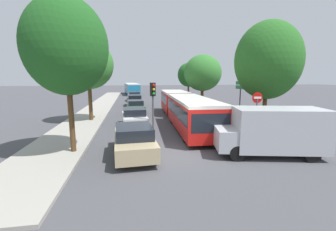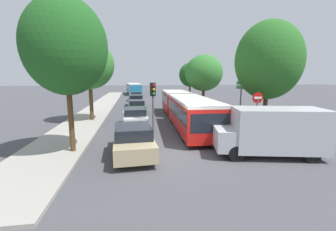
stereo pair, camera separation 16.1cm
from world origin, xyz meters
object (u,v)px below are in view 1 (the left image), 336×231
(queued_car_silver, at_px, (134,96))
(white_van, at_px, (273,130))
(queued_car_black, at_px, (134,100))
(no_entry_sign, at_px, (257,107))
(city_bus_rear, at_px, (132,88))
(direction_sign_post, at_px, (240,92))
(tree_right_mid, at_px, (203,73))
(traffic_light, at_px, (153,96))
(tree_right_far, at_px, (189,75))
(queued_car_green, at_px, (135,106))
(articulated_bus, at_px, (183,106))
(tree_left_mid, at_px, (88,66))
(tree_left_near, at_px, (66,47))
(queued_car_tan, at_px, (134,140))
(tree_right_near, at_px, (268,61))
(queued_car_white, at_px, (134,117))

(queued_car_silver, relative_size, white_van, 0.82)
(queued_car_black, height_order, no_entry_sign, no_entry_sign)
(city_bus_rear, bearing_deg, direction_sign_post, -171.19)
(tree_right_mid, bearing_deg, traffic_light, -121.70)
(white_van, xyz_separation_m, tree_right_far, (2.63, 26.14, 2.92))
(queued_car_green, distance_m, queued_car_black, 6.09)
(articulated_bus, xyz_separation_m, queued_car_silver, (-3.82, 18.18, -0.60))
(white_van, xyz_separation_m, tree_left_mid, (-10.07, 10.38, 3.45))
(tree_left_near, height_order, tree_right_far, tree_left_near)
(queued_car_green, xyz_separation_m, traffic_light, (1.00, -8.86, 1.80))
(queued_car_tan, height_order, queued_car_silver, queued_car_tan)
(city_bus_rear, distance_m, tree_right_near, 37.99)
(queued_car_black, xyz_separation_m, tree_right_mid, (8.34, -3.07, 3.54))
(tree_right_near, height_order, tree_right_mid, tree_right_near)
(queued_car_white, bearing_deg, queued_car_green, -5.36)
(queued_car_tan, relative_size, no_entry_sign, 1.54)
(queued_car_white, xyz_separation_m, tree_right_mid, (8.58, 9.71, 3.56))
(articulated_bus, relative_size, queued_car_tan, 3.62)
(queued_car_black, xyz_separation_m, queued_car_silver, (0.08, 6.60, 0.00))
(no_entry_sign, distance_m, direction_sign_post, 3.97)
(queued_car_white, bearing_deg, tree_right_far, -29.55)
(queued_car_tan, xyz_separation_m, queued_car_silver, (0.46, 26.02, -0.00))
(queued_car_silver, bearing_deg, white_van, -170.56)
(queued_car_tan, height_order, white_van, white_van)
(articulated_bus, height_order, traffic_light, traffic_light)
(no_entry_sign, xyz_separation_m, tree_right_mid, (0.87, 13.84, 2.40))
(no_entry_sign, relative_size, tree_right_mid, 0.43)
(queued_car_black, xyz_separation_m, white_van, (6.20, -20.53, 0.50))
(queued_car_tan, bearing_deg, tree_left_near, 73.25)
(articulated_bus, bearing_deg, queued_car_silver, -165.38)
(tree_right_mid, bearing_deg, tree_left_near, -126.74)
(articulated_bus, xyz_separation_m, tree_right_near, (5.18, -3.67, 3.57))
(direction_sign_post, bearing_deg, tree_left_mid, -18.10)
(direction_sign_post, distance_m, tree_left_mid, 12.67)
(tree_left_mid, bearing_deg, queued_car_black, 69.12)
(tree_right_far, bearing_deg, tree_left_mid, -128.87)
(traffic_light, bearing_deg, city_bus_rear, 163.44)
(queued_car_green, xyz_separation_m, tree_right_near, (9.08, -9.16, 4.22))
(no_entry_sign, distance_m, tree_left_mid, 13.50)
(queued_car_tan, bearing_deg, tree_right_near, -69.44)
(no_entry_sign, bearing_deg, articulated_bus, -146.16)
(queued_car_tan, height_order, tree_left_mid, tree_left_mid)
(city_bus_rear, bearing_deg, traffic_light, 176.91)
(articulated_bus, distance_m, tree_left_mid, 8.58)
(queued_car_black, height_order, direction_sign_post, direction_sign_post)
(queued_car_silver, height_order, traffic_light, traffic_light)
(articulated_bus, distance_m, no_entry_sign, 6.44)
(queued_car_tan, bearing_deg, city_bus_rear, -3.56)
(direction_sign_post, distance_m, tree_right_mid, 10.15)
(city_bus_rear, height_order, tree_right_far, tree_right_far)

